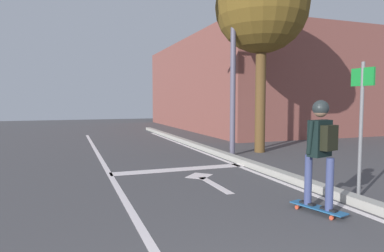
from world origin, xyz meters
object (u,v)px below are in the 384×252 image
object	(u,v)px
skater	(321,141)
traffic_signal_mast	(205,19)
skateboard	(318,208)
street_sign_post	(362,110)
roadside_tree	(262,7)

from	to	relation	value
skater	traffic_signal_mast	size ratio (longest dim) A/B	0.27
skateboard	street_sign_post	distance (m)	1.91
traffic_signal_mast	skateboard	bearing A→B (deg)	-93.58
skater	roadside_tree	world-z (taller)	roadside_tree
skateboard	street_sign_post	bearing A→B (deg)	18.85
skater	street_sign_post	distance (m)	1.35
traffic_signal_mast	roadside_tree	xyz separation A→B (m)	(2.02, 0.25, 0.57)
skater	street_sign_post	world-z (taller)	street_sign_post
skater	roadside_tree	xyz separation A→B (m)	(2.35, 5.51, 3.49)
skateboard	street_sign_post	world-z (taller)	street_sign_post
skateboard	skater	bearing A→B (deg)	-74.80
street_sign_post	roadside_tree	bearing A→B (deg)	77.28
skateboard	traffic_signal_mast	xyz separation A→B (m)	(0.33, 5.24, 3.92)
skateboard	skater	world-z (taller)	skater
roadside_tree	traffic_signal_mast	bearing A→B (deg)	-172.93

